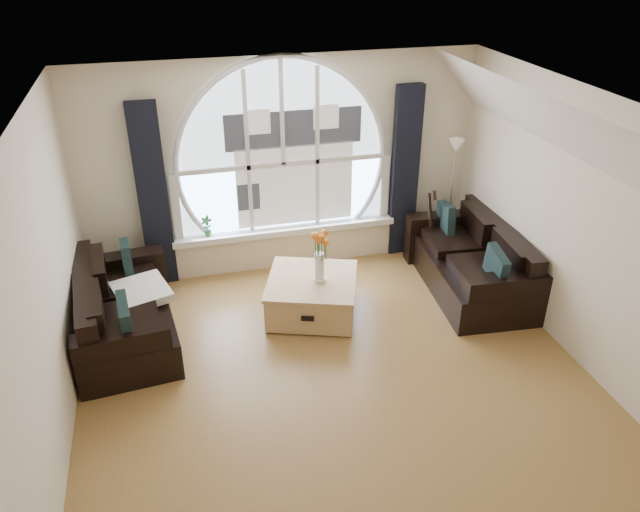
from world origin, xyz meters
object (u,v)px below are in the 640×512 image
at_px(floor_lamp, 451,198).
at_px(guitar, 427,225).
at_px(coffee_chest, 312,294).
at_px(potted_plant, 207,226).
at_px(sofa_left, 125,307).
at_px(sofa_right, 470,261).
at_px(vase_flowers, 319,250).

bearing_deg(floor_lamp, guitar, -153.39).
xyz_separation_m(coffee_chest, potted_plant, (-1.05, 1.20, 0.44)).
distance_m(sofa_left, guitar, 3.92).
bearing_deg(floor_lamp, coffee_chest, -154.76).
xyz_separation_m(sofa_left, potted_plant, (1.01, 1.18, 0.29)).
distance_m(sofa_right, floor_lamp, 1.09).
bearing_deg(vase_flowers, potted_plant, 132.20).
xyz_separation_m(sofa_right, vase_flowers, (-1.92, -0.07, 0.44)).
height_order(sofa_left, coffee_chest, sofa_left).
bearing_deg(potted_plant, floor_lamp, -3.19).
bearing_deg(coffee_chest, guitar, 44.64).
distance_m(sofa_left, vase_flowers, 2.19).
xyz_separation_m(sofa_right, guitar, (-0.23, 0.80, 0.13)).
distance_m(coffee_chest, potted_plant, 1.66).
relative_size(sofa_right, potted_plant, 6.93).
relative_size(vase_flowers, floor_lamp, 0.44).
bearing_deg(coffee_chest, potted_plant, 150.95).
xyz_separation_m(sofa_left, guitar, (3.83, 0.80, 0.13)).
height_order(floor_lamp, guitar, floor_lamp).
height_order(sofa_right, potted_plant, potted_plant).
distance_m(sofa_right, coffee_chest, 2.00).
bearing_deg(guitar, sofa_right, -96.32).
xyz_separation_m(sofa_right, potted_plant, (-3.05, 1.18, 0.29)).
distance_m(guitar, potted_plant, 2.85).
bearing_deg(floor_lamp, sofa_left, -166.70).
relative_size(coffee_chest, vase_flowers, 1.43).
relative_size(sofa_right, coffee_chest, 1.89).
bearing_deg(coffee_chest, sofa_left, -160.88).
height_order(guitar, potted_plant, guitar).
xyz_separation_m(sofa_right, coffee_chest, (-2.00, -0.02, -0.16)).
relative_size(sofa_right, vase_flowers, 2.71).
distance_m(vase_flowers, floor_lamp, 2.35).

